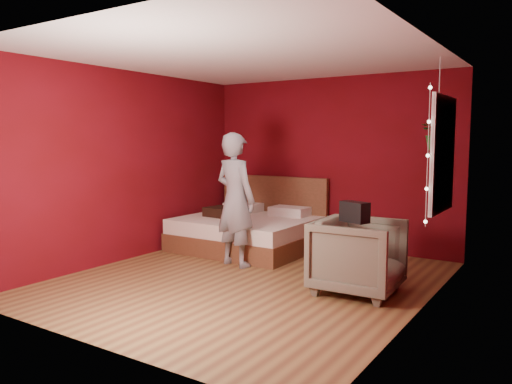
{
  "coord_description": "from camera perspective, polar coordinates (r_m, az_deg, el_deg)",
  "views": [
    {
      "loc": [
        3.23,
        -4.79,
        1.66
      ],
      "look_at": [
        -0.14,
        0.4,
        1.01
      ],
      "focal_mm": 35.0,
      "sensor_mm": 36.0,
      "label": 1
    }
  ],
  "objects": [
    {
      "name": "armchair",
      "position": [
        5.54,
        11.62,
        -7.19
      ],
      "size": [
        0.93,
        0.91,
        0.81
      ],
      "primitive_type": "imported",
      "rotation": [
        0.0,
        0.0,
        1.62
      ],
      "color": "#696653",
      "rests_on": "ground"
    },
    {
      "name": "handbag",
      "position": [
        5.23,
        11.21,
        -2.25
      ],
      "size": [
        0.33,
        0.24,
        0.21
      ],
      "primitive_type": "cube",
      "rotation": [
        0.0,
        0.0,
        -0.36
      ],
      "color": "black",
      "rests_on": "armchair"
    },
    {
      "name": "bed",
      "position": [
        7.65,
        -0.71,
        -4.41
      ],
      "size": [
        1.94,
        1.65,
        1.07
      ],
      "color": "brown",
      "rests_on": "ground"
    },
    {
      "name": "window",
      "position": [
        5.83,
        20.54,
        4.06
      ],
      "size": [
        0.05,
        0.97,
        1.27
      ],
      "color": "white",
      "rests_on": "room_walls"
    },
    {
      "name": "room_walls",
      "position": [
        5.78,
        -0.97,
        6.2
      ],
      "size": [
        4.04,
        4.54,
        2.62
      ],
      "color": "#620A15",
      "rests_on": "ground"
    },
    {
      "name": "throw_pillow",
      "position": [
        7.71,
        -4.1,
        -2.25
      ],
      "size": [
        0.43,
        0.43,
        0.14
      ],
      "primitive_type": "cube",
      "rotation": [
        0.0,
        0.0,
        -0.1
      ],
      "color": "black",
      "rests_on": "bed"
    },
    {
      "name": "fairy_lights",
      "position": [
        5.33,
        19.04,
        3.96
      ],
      "size": [
        0.04,
        0.04,
        1.45
      ],
      "color": "silver",
      "rests_on": "room_walls"
    },
    {
      "name": "person",
      "position": [
        6.54,
        -2.37,
        -0.89
      ],
      "size": [
        0.71,
        0.53,
        1.75
      ],
      "primitive_type": "imported",
      "rotation": [
        0.0,
        0.0,
        2.95
      ],
      "color": "gray",
      "rests_on": "ground"
    },
    {
      "name": "floor",
      "position": [
        6.01,
        -0.94,
        -10.03
      ],
      "size": [
        4.5,
        4.5,
        0.0
      ],
      "primitive_type": "plane",
      "color": "olive",
      "rests_on": "ground"
    },
    {
      "name": "hanging_plant",
      "position": [
        6.18,
        20.04,
        6.39
      ],
      "size": [
        0.4,
        0.36,
        1.06
      ],
      "color": "silver",
      "rests_on": "room_walls"
    }
  ]
}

